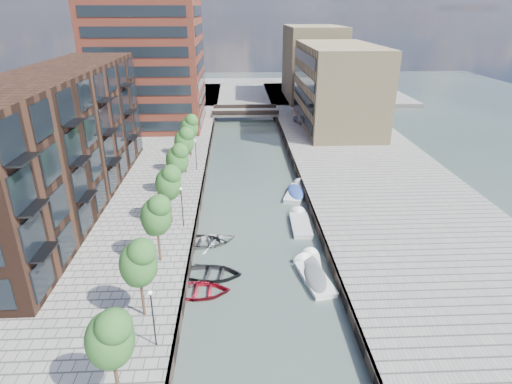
{
  "coord_description": "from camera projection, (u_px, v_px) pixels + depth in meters",
  "views": [
    {
      "loc": [
        -1.87,
        -13.31,
        20.63
      ],
      "look_at": [
        0.0,
        26.36,
        3.5
      ],
      "focal_mm": 30.0,
      "sensor_mm": 36.0,
      "label": 1
    }
  ],
  "objects": [
    {
      "name": "water",
      "position": [
        251.0,
        176.0,
        57.15
      ],
      "size": [
        300.0,
        300.0,
        0.0
      ],
      "primitive_type": "plane",
      "color": "#38473F",
      "rests_on": "ground"
    },
    {
      "name": "lamp_2",
      "position": [
        196.0,
        151.0,
        55.45
      ],
      "size": [
        0.24,
        0.24,
        4.12
      ],
      "color": "black",
      "rests_on": "quay_left"
    },
    {
      "name": "motorboat_2",
      "position": [
        300.0,
        223.0,
        44.34
      ],
      "size": [
        2.04,
        5.51,
        1.82
      ],
      "color": "silver",
      "rests_on": "ground"
    },
    {
      "name": "tree_5",
      "position": [
        184.0,
        140.0,
        53.76
      ],
      "size": [
        2.5,
        2.5,
        5.95
      ],
      "color": "#382619",
      "rests_on": "quay_left"
    },
    {
      "name": "tree_6",
      "position": [
        189.0,
        126.0,
        60.19
      ],
      "size": [
        2.5,
        2.5,
        5.95
      ],
      "color": "#382619",
      "rests_on": "quay_left"
    },
    {
      "name": "sloop_0",
      "position": [
        212.0,
        277.0,
        35.66
      ],
      "size": [
        5.57,
        4.28,
        1.07
      ],
      "primitive_type": "imported",
      "rotation": [
        0.0,
        0.0,
        1.45
      ],
      "color": "black",
      "rests_on": "ground"
    },
    {
      "name": "far_closure",
      "position": [
        243.0,
        92.0,
        111.99
      ],
      "size": [
        80.0,
        40.0,
        1.0
      ],
      "primitive_type": "cube",
      "color": "gray",
      "rests_on": "ground"
    },
    {
      "name": "tree_3",
      "position": [
        168.0,
        182.0,
        40.92
      ],
      "size": [
        2.5,
        2.5,
        5.95
      ],
      "color": "#382619",
      "rests_on": "quay_left"
    },
    {
      "name": "tan_block_near",
      "position": [
        338.0,
        86.0,
        74.85
      ],
      "size": [
        12.0,
        25.0,
        14.0
      ],
      "primitive_type": "cube",
      "color": "tan",
      "rests_on": "quay_right"
    },
    {
      "name": "motorboat_3",
      "position": [
        297.0,
        192.0,
        51.49
      ],
      "size": [
        3.63,
        6.05,
        1.91
      ],
      "color": "white",
      "rests_on": "ground"
    },
    {
      "name": "bridge",
      "position": [
        245.0,
        112.0,
        85.95
      ],
      "size": [
        13.0,
        6.0,
        1.3
      ],
      "color": "gray",
      "rests_on": "ground"
    },
    {
      "name": "tree_1",
      "position": [
        138.0,
        261.0,
        28.08
      ],
      "size": [
        2.5,
        2.5,
        5.95
      ],
      "color": "#382619",
      "rests_on": "quay_left"
    },
    {
      "name": "sloop_3",
      "position": [
        213.0,
        243.0,
        40.76
      ],
      "size": [
        5.48,
        4.71,
        0.96
      ],
      "primitive_type": "imported",
      "rotation": [
        0.0,
        0.0,
        1.93
      ],
      "color": "silver",
      "rests_on": "ground"
    },
    {
      "name": "tower",
      "position": [
        146.0,
        37.0,
        73.01
      ],
      "size": [
        18.0,
        18.0,
        30.0
      ],
      "primitive_type": "cube",
      "color": "brown",
      "rests_on": "quay_left"
    },
    {
      "name": "quay_wall_right",
      "position": [
        297.0,
        171.0,
        57.22
      ],
      "size": [
        0.25,
        140.0,
        1.0
      ],
      "primitive_type": "cube",
      "color": "#332823",
      "rests_on": "ground"
    },
    {
      "name": "lamp_1",
      "position": [
        182.0,
        203.0,
        40.77
      ],
      "size": [
        0.24,
        0.24,
        4.12
      ],
      "color": "black",
      "rests_on": "quay_left"
    },
    {
      "name": "motorboat_1",
      "position": [
        313.0,
        276.0,
        35.42
      ],
      "size": [
        2.91,
        5.72,
        1.82
      ],
      "color": "white",
      "rests_on": "ground"
    },
    {
      "name": "tree_4",
      "position": [
        177.0,
        158.0,
        47.34
      ],
      "size": [
        2.5,
        2.5,
        5.95
      ],
      "color": "#382619",
      "rests_on": "quay_left"
    },
    {
      "name": "apartment_block",
      "position": [
        60.0,
        142.0,
        43.95
      ],
      "size": [
        8.0,
        38.0,
        14.0
      ],
      "primitive_type": "cube",
      "color": "black",
      "rests_on": "quay_left"
    },
    {
      "name": "tan_block_far",
      "position": [
        313.0,
        63.0,
        98.31
      ],
      "size": [
        12.0,
        20.0,
        16.0
      ],
      "primitive_type": "cube",
      "color": "tan",
      "rests_on": "quay_right"
    },
    {
      "name": "sloop_2",
      "position": [
        200.0,
        294.0,
        33.5
      ],
      "size": [
        4.96,
        3.56,
        1.02
      ],
      "primitive_type": "imported",
      "rotation": [
        0.0,
        0.0,
        1.56
      ],
      "color": "maroon",
      "rests_on": "ground"
    },
    {
      "name": "tree_2",
      "position": [
        156.0,
        214.0,
        34.5
      ],
      "size": [
        2.5,
        2.5,
        5.95
      ],
      "color": "#382619",
      "rests_on": "quay_left"
    },
    {
      "name": "sloop_4",
      "position": [
        203.0,
        244.0,
        40.61
      ],
      "size": [
        5.25,
        4.09,
        1.0
      ],
      "primitive_type": "imported",
      "rotation": [
        0.0,
        0.0,
        1.43
      ],
      "color": "black",
      "rests_on": "ground"
    },
    {
      "name": "car",
      "position": [
        301.0,
        120.0,
        78.72
      ],
      "size": [
        2.85,
        4.34,
        1.37
      ],
      "primitive_type": "imported",
      "rotation": [
        0.0,
        0.0,
        0.33
      ],
      "color": "#929596",
      "rests_on": "quay_right"
    },
    {
      "name": "lamp_0",
      "position": [
        153.0,
        313.0,
        26.1
      ],
      "size": [
        0.24,
        0.24,
        4.12
      ],
      "color": "black",
      "rests_on": "quay_left"
    },
    {
      "name": "tree_0",
      "position": [
        110.0,
        337.0,
        21.66
      ],
      "size": [
        2.5,
        2.5,
        5.95
      ],
      "color": "#382619",
      "rests_on": "quay_left"
    },
    {
      "name": "motorboat_4",
      "position": [
        312.0,
        266.0,
        36.87
      ],
      "size": [
        1.98,
        4.69,
        1.52
      ],
      "color": "white",
      "rests_on": "ground"
    },
    {
      "name": "quay_wall_left",
      "position": [
        205.0,
        173.0,
        56.69
      ],
      "size": [
        0.25,
        140.0,
        1.0
      ],
      "primitive_type": "cube",
      "color": "#332823",
      "rests_on": "ground"
    },
    {
      "name": "quay_right",
      "position": [
        370.0,
        170.0,
        57.65
      ],
      "size": [
        20.0,
        140.0,
        1.0
      ],
      "primitive_type": "cube",
      "color": "gray",
      "rests_on": "ground"
    }
  ]
}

